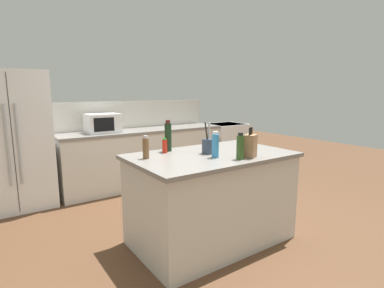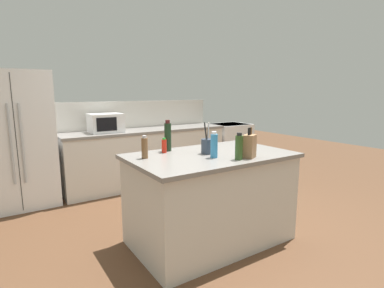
{
  "view_description": "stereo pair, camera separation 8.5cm",
  "coord_description": "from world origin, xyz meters",
  "px_view_note": "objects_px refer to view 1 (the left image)",
  "views": [
    {
      "loc": [
        -1.86,
        -2.33,
        1.57
      ],
      "look_at": [
        0.0,
        0.35,
        0.99
      ],
      "focal_mm": 28.0,
      "sensor_mm": 36.0,
      "label": 1
    },
    {
      "loc": [
        -1.79,
        -2.38,
        1.57
      ],
      "look_at": [
        0.0,
        0.35,
        0.99
      ],
      "focal_mm": 28.0,
      "sensor_mm": 36.0,
      "label": 2
    }
  ],
  "objects_px": {
    "pepper_grinder": "(146,148)",
    "wine_bottle": "(168,137)",
    "hot_sauce_bottle": "(165,146)",
    "dish_soap_bottle": "(215,145)",
    "olive_oil_bottle": "(240,147)",
    "microwave": "(103,123)",
    "utensil_crock": "(208,146)",
    "range_oven": "(226,146)",
    "refrigerator": "(11,141)",
    "knife_block": "(250,146)"
  },
  "relations": [
    {
      "from": "pepper_grinder",
      "to": "dish_soap_bottle",
      "type": "height_order",
      "value": "dish_soap_bottle"
    },
    {
      "from": "knife_block",
      "to": "utensil_crock",
      "type": "bearing_deg",
      "value": 94.78
    },
    {
      "from": "utensil_crock",
      "to": "olive_oil_bottle",
      "type": "xyz_separation_m",
      "value": [
        0.09,
        -0.38,
        0.04
      ]
    },
    {
      "from": "range_oven",
      "to": "wine_bottle",
      "type": "bearing_deg",
      "value": -142.83
    },
    {
      "from": "refrigerator",
      "to": "dish_soap_bottle",
      "type": "bearing_deg",
      "value": -57.48
    },
    {
      "from": "microwave",
      "to": "knife_block",
      "type": "xyz_separation_m",
      "value": [
        0.59,
        -2.54,
        -0.03
      ]
    },
    {
      "from": "dish_soap_bottle",
      "to": "pepper_grinder",
      "type": "bearing_deg",
      "value": 149.39
    },
    {
      "from": "microwave",
      "to": "pepper_grinder",
      "type": "relative_size",
      "value": 2.24
    },
    {
      "from": "wine_bottle",
      "to": "dish_soap_bottle",
      "type": "height_order",
      "value": "wine_bottle"
    },
    {
      "from": "utensil_crock",
      "to": "wine_bottle",
      "type": "distance_m",
      "value": 0.44
    },
    {
      "from": "pepper_grinder",
      "to": "dish_soap_bottle",
      "type": "relative_size",
      "value": 0.86
    },
    {
      "from": "pepper_grinder",
      "to": "wine_bottle",
      "type": "bearing_deg",
      "value": 28.75
    },
    {
      "from": "range_oven",
      "to": "knife_block",
      "type": "bearing_deg",
      "value": -126.98
    },
    {
      "from": "range_oven",
      "to": "dish_soap_bottle",
      "type": "distance_m",
      "value": 3.27
    },
    {
      "from": "dish_soap_bottle",
      "to": "refrigerator",
      "type": "bearing_deg",
      "value": 122.52
    },
    {
      "from": "range_oven",
      "to": "pepper_grinder",
      "type": "xyz_separation_m",
      "value": [
        -2.76,
        -2.02,
        0.58
      ]
    },
    {
      "from": "utensil_crock",
      "to": "microwave",
      "type": "bearing_deg",
      "value": 99.41
    },
    {
      "from": "range_oven",
      "to": "wine_bottle",
      "type": "distance_m",
      "value": 3.08
    },
    {
      "from": "range_oven",
      "to": "utensil_crock",
      "type": "bearing_deg",
      "value": -134.63
    },
    {
      "from": "olive_oil_bottle",
      "to": "pepper_grinder",
      "type": "xyz_separation_m",
      "value": [
        -0.71,
        0.53,
        -0.02
      ]
    },
    {
      "from": "knife_block",
      "to": "wine_bottle",
      "type": "distance_m",
      "value": 0.87
    },
    {
      "from": "wine_bottle",
      "to": "hot_sauce_bottle",
      "type": "bearing_deg",
      "value": -139.99
    },
    {
      "from": "range_oven",
      "to": "knife_block",
      "type": "distance_m",
      "value": 3.23
    },
    {
      "from": "range_oven",
      "to": "refrigerator",
      "type": "bearing_deg",
      "value": 179.21
    },
    {
      "from": "olive_oil_bottle",
      "to": "refrigerator",
      "type": "bearing_deg",
      "value": 122.85
    },
    {
      "from": "dish_soap_bottle",
      "to": "hot_sauce_bottle",
      "type": "bearing_deg",
      "value": 122.3
    },
    {
      "from": "pepper_grinder",
      "to": "utensil_crock",
      "type": "bearing_deg",
      "value": -13.42
    },
    {
      "from": "utensil_crock",
      "to": "dish_soap_bottle",
      "type": "bearing_deg",
      "value": -106.06
    },
    {
      "from": "refrigerator",
      "to": "pepper_grinder",
      "type": "xyz_separation_m",
      "value": [
        0.97,
        -2.07,
        0.12
      ]
    },
    {
      "from": "microwave",
      "to": "hot_sauce_bottle",
      "type": "xyz_separation_m",
      "value": [
        0.01,
        -1.89,
        -0.07
      ]
    },
    {
      "from": "olive_oil_bottle",
      "to": "hot_sauce_bottle",
      "type": "distance_m",
      "value": 0.79
    },
    {
      "from": "refrigerator",
      "to": "range_oven",
      "type": "xyz_separation_m",
      "value": [
        3.72,
        -0.05,
        -0.45
      ]
    },
    {
      "from": "hot_sauce_bottle",
      "to": "dish_soap_bottle",
      "type": "bearing_deg",
      "value": -57.7
    },
    {
      "from": "microwave",
      "to": "utensil_crock",
      "type": "bearing_deg",
      "value": -80.59
    },
    {
      "from": "utensil_crock",
      "to": "pepper_grinder",
      "type": "relative_size",
      "value": 1.47
    },
    {
      "from": "knife_block",
      "to": "dish_soap_bottle",
      "type": "relative_size",
      "value": 1.15
    },
    {
      "from": "utensil_crock",
      "to": "olive_oil_bottle",
      "type": "distance_m",
      "value": 0.39
    },
    {
      "from": "wine_bottle",
      "to": "dish_soap_bottle",
      "type": "xyz_separation_m",
      "value": [
        0.21,
        -0.53,
        -0.04
      ]
    },
    {
      "from": "olive_oil_bottle",
      "to": "dish_soap_bottle",
      "type": "bearing_deg",
      "value": 126.83
    },
    {
      "from": "hot_sauce_bottle",
      "to": "dish_soap_bottle",
      "type": "xyz_separation_m",
      "value": [
        0.29,
        -0.46,
        0.05
      ]
    },
    {
      "from": "olive_oil_bottle",
      "to": "hot_sauce_bottle",
      "type": "bearing_deg",
      "value": 123.67
    },
    {
      "from": "range_oven",
      "to": "pepper_grinder",
      "type": "height_order",
      "value": "pepper_grinder"
    },
    {
      "from": "refrigerator",
      "to": "microwave",
      "type": "distance_m",
      "value": 1.24
    },
    {
      "from": "olive_oil_bottle",
      "to": "hot_sauce_bottle",
      "type": "height_order",
      "value": "olive_oil_bottle"
    },
    {
      "from": "refrigerator",
      "to": "knife_block",
      "type": "relative_size",
      "value": 6.34
    },
    {
      "from": "refrigerator",
      "to": "olive_oil_bottle",
      "type": "relative_size",
      "value": 7.31
    },
    {
      "from": "range_oven",
      "to": "hot_sauce_bottle",
      "type": "height_order",
      "value": "hot_sauce_bottle"
    },
    {
      "from": "microwave",
      "to": "hot_sauce_bottle",
      "type": "relative_size",
      "value": 3.15
    },
    {
      "from": "knife_block",
      "to": "olive_oil_bottle",
      "type": "distance_m",
      "value": 0.14
    },
    {
      "from": "microwave",
      "to": "dish_soap_bottle",
      "type": "distance_m",
      "value": 2.37
    }
  ]
}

